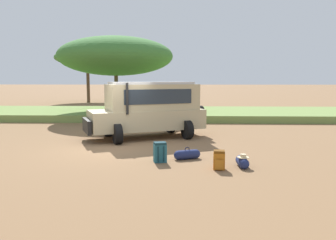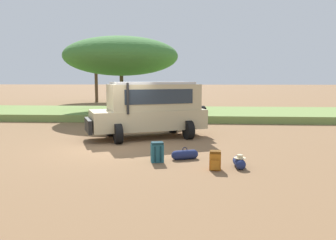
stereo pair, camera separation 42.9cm
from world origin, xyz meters
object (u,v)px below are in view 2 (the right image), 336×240
Objects in this scene: duffel_bag_soft_canvas at (185,155)px; acacia_tree_centre_back at (121,56)px; backpack_beside_front_wheel at (157,152)px; backpack_cluster_center at (215,161)px; safari_vehicle at (150,108)px; duffel_bag_low_black_case at (239,162)px; acacia_tree_left_mid at (96,58)px.

acacia_tree_centre_back is at bearing 110.87° from duffel_bag_soft_canvas.
backpack_beside_front_wheel is 1.15× the size of backpack_cluster_center.
backpack_beside_front_wheel is at bearing -154.54° from duffel_bag_soft_canvas.
safari_vehicle is at bearing 115.88° from backpack_cluster_center.
duffel_bag_low_black_case is 0.93× the size of duffel_bag_soft_canvas.
duffel_bag_soft_canvas is 0.11× the size of acacia_tree_centre_back.
safari_vehicle is at bearing -68.27° from acacia_tree_left_mid.
acacia_tree_centre_back is (-3.01, 8.17, 2.82)m from safari_vehicle.
backpack_beside_front_wheel is 1.90m from backpack_cluster_center.
backpack_beside_front_wheel is 2.50m from duffel_bag_low_black_case.
duffel_bag_soft_canvas is (-1.60, 0.88, -0.01)m from duffel_bag_low_black_case.
safari_vehicle is 5.88m from duffel_bag_low_black_case.
acacia_tree_centre_back is (-4.61, 12.10, 3.96)m from duffel_bag_soft_canvas.
backpack_cluster_center is at bearing -156.90° from duffel_bag_low_black_case.
duffel_bag_low_black_case is 14.92m from acacia_tree_centre_back.
acacia_tree_centre_back is at bearing -67.46° from acacia_tree_left_mid.
duffel_bag_low_black_case is (0.72, 0.31, -0.11)m from backpack_cluster_center.
backpack_cluster_center is at bearing -67.49° from acacia_tree_left_mid.
duffel_bag_soft_canvas is at bearing -68.21° from acacia_tree_left_mid.
backpack_cluster_center is 0.07× the size of acacia_tree_centre_back.
acacia_tree_left_mid is at bearing 112.54° from acacia_tree_centre_back.
acacia_tree_left_mid reaches higher than backpack_cluster_center.
backpack_beside_front_wheel is 0.79× the size of duffel_bag_low_black_case.
acacia_tree_centre_back is (-6.21, 12.98, 3.95)m from duffel_bag_low_black_case.
acacia_tree_left_mid is (-9.83, 27.13, 4.66)m from backpack_beside_front_wheel.
duffel_bag_soft_canvas is 29.18m from acacia_tree_left_mid.
duffel_bag_low_black_case is 0.10× the size of acacia_tree_centre_back.
acacia_tree_centre_back reaches higher than backpack_beside_front_wheel.
backpack_cluster_center is at bearing -64.12° from safari_vehicle.
acacia_tree_left_mid reaches higher than acacia_tree_centre_back.
acacia_tree_centre_back reaches higher than duffel_bag_soft_canvas.
backpack_beside_front_wheel reaches higher than duffel_bag_soft_canvas.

